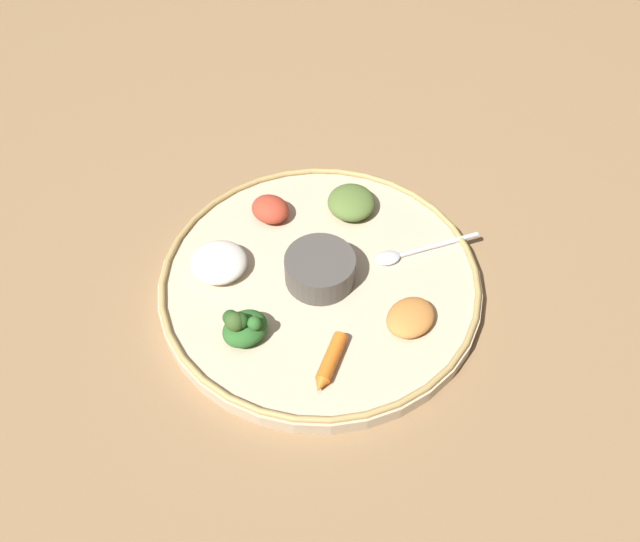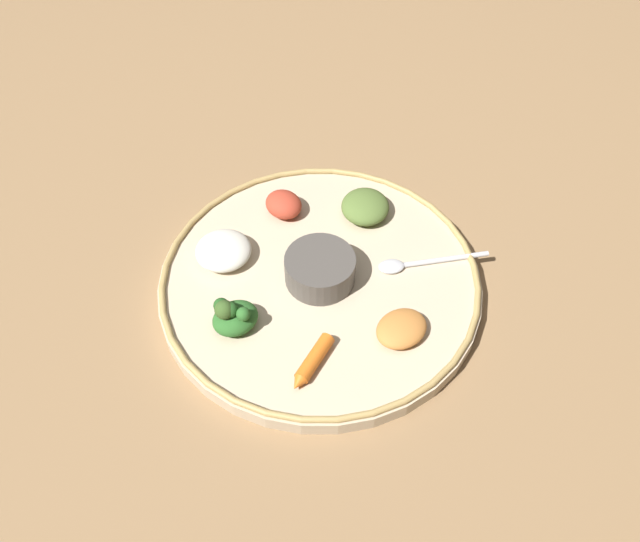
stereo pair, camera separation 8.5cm
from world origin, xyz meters
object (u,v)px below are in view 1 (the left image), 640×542
Objects in this scene: spoon at (410,252)px; carrot_near_spoon at (330,362)px; center_bowl at (320,268)px; greens_pile at (243,326)px.

carrot_near_spoon is (0.03, -0.20, 0.00)m from spoon.
center_bowl reaches higher than spoon.
spoon is at bearing 60.80° from center_bowl.
spoon is 0.25m from greens_pile.
center_bowl is 0.13m from spoon.
center_bowl is 0.13m from greens_pile.
spoon is 0.20m from carrot_near_spoon.
greens_pile is at bearing -93.70° from center_bowl.
greens_pile is (-0.01, -0.13, 0.00)m from center_bowl.
spoon is 1.72× the size of carrot_near_spoon.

